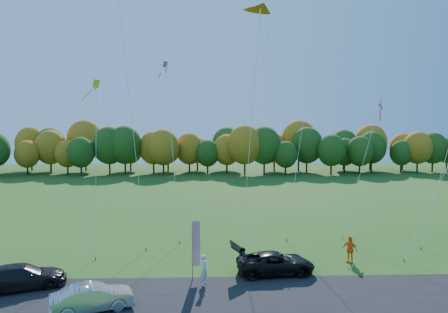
{
  "coord_description": "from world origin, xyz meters",
  "views": [
    {
      "loc": [
        -1.03,
        -25.11,
        9.18
      ],
      "look_at": [
        0.0,
        6.0,
        7.0
      ],
      "focal_mm": 32.0,
      "sensor_mm": 36.0,
      "label": 1
    }
  ],
  "objects_px": {
    "silver_sedan": "(93,298)",
    "person_east": "(350,249)",
    "black_suv": "(276,263)",
    "feather_flag": "(195,243)"
  },
  "relations": [
    {
      "from": "person_east",
      "to": "feather_flag",
      "type": "xyz_separation_m",
      "value": [
        -10.46,
        -2.75,
        1.35
      ]
    },
    {
      "from": "person_east",
      "to": "feather_flag",
      "type": "bearing_deg",
      "value": -117.87
    },
    {
      "from": "silver_sedan",
      "to": "person_east",
      "type": "height_order",
      "value": "person_east"
    },
    {
      "from": "silver_sedan",
      "to": "person_east",
      "type": "distance_m",
      "value": 16.9
    },
    {
      "from": "silver_sedan",
      "to": "feather_flag",
      "type": "xyz_separation_m",
      "value": [
        5.02,
        4.02,
        1.59
      ]
    },
    {
      "from": "silver_sedan",
      "to": "person_east",
      "type": "relative_size",
      "value": 2.23
    },
    {
      "from": "person_east",
      "to": "black_suv",
      "type": "bearing_deg",
      "value": -113.23
    },
    {
      "from": "black_suv",
      "to": "person_east",
      "type": "xyz_separation_m",
      "value": [
        5.42,
        1.9,
        0.23
      ]
    },
    {
      "from": "silver_sedan",
      "to": "feather_flag",
      "type": "height_order",
      "value": "feather_flag"
    },
    {
      "from": "silver_sedan",
      "to": "person_east",
      "type": "bearing_deg",
      "value": -88.29
    }
  ]
}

